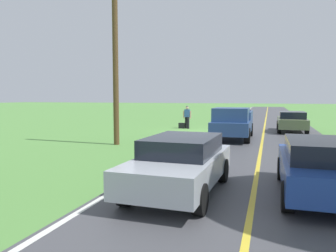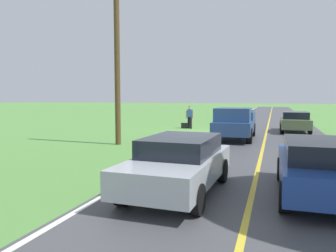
{
  "view_description": "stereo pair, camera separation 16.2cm",
  "coord_description": "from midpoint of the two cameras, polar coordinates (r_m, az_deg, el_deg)",
  "views": [
    {
      "loc": [
        -5.14,
        22.45,
        2.42
      ],
      "look_at": [
        -1.85,
        11.82,
        1.43
      ],
      "focal_mm": 34.97,
      "sensor_mm": 36.0,
      "label": 1
    },
    {
      "loc": [
        -5.29,
        22.4,
        2.42
      ],
      "look_at": [
        -1.85,
        11.82,
        1.43
      ],
      "focal_mm": 34.97,
      "sensor_mm": 36.0,
      "label": 2
    }
  ],
  "objects": [
    {
      "name": "ground_plane",
      "position": [
        23.15,
        4.09,
        -0.91
      ],
      "size": [
        200.0,
        200.0,
        0.0
      ],
      "primitive_type": "plane",
      "color": "#568E42"
    },
    {
      "name": "lane_centre_line",
      "position": [
        22.56,
        16.1,
        -1.24
      ],
      "size": [
        0.14,
        117.6,
        0.0
      ],
      "primitive_type": "cube",
      "color": "gold",
      "rests_on": "ground"
    },
    {
      "name": "suitcase_carried",
      "position": [
        25.14,
        2.21,
        0.07
      ],
      "size": [
        0.46,
        0.21,
        0.42
      ],
      "primitive_type": "cube",
      "rotation": [
        0.0,
        0.0,
        1.58
      ],
      "color": "black",
      "rests_on": "ground"
    },
    {
      "name": "lane_edge_line",
      "position": [
        22.88,
        7.41,
        -0.99
      ],
      "size": [
        0.16,
        117.6,
        0.0
      ],
      "primitive_type": "cube",
      "color": "silver",
      "rests_on": "ground"
    },
    {
      "name": "hitchhiker_walking",
      "position": [
        25.06,
        3.19,
        1.81
      ],
      "size": [
        0.62,
        0.51,
        1.75
      ],
      "color": "black",
      "rests_on": "ground"
    },
    {
      "name": "road_surface",
      "position": [
        22.56,
        16.1,
        -1.25
      ],
      "size": [
        7.28,
        120.0,
        0.0
      ],
      "primitive_type": "cube",
      "color": "#47474C",
      "rests_on": "ground"
    },
    {
      "name": "sedan_ahead_same_lane",
      "position": [
        8.36,
        1.7,
        -6.4
      ],
      "size": [
        2.04,
        4.46,
        1.41
      ],
      "color": "#B2B7C1",
      "rests_on": "ground"
    },
    {
      "name": "sedan_near_oncoming",
      "position": [
        24.11,
        20.61,
        0.82
      ],
      "size": [
        1.95,
        4.41,
        1.41
      ],
      "color": "#66754C",
      "rests_on": "ground"
    },
    {
      "name": "sedan_mid_oncoming",
      "position": [
        8.73,
        24.77,
        -6.38
      ],
      "size": [
        1.95,
        4.41,
        1.41
      ],
      "color": "navy",
      "rests_on": "ground"
    },
    {
      "name": "utility_pole_roadside",
      "position": [
        16.8,
        -9.42,
        10.97
      ],
      "size": [
        0.28,
        0.28,
        8.31
      ],
      "primitive_type": "cylinder",
      "color": "brown",
      "rests_on": "ground"
    },
    {
      "name": "pickup_truck_passing",
      "position": [
        18.96,
        10.96,
        0.62
      ],
      "size": [
        2.13,
        5.42,
        1.82
      ],
      "color": "#2D4C84",
      "rests_on": "ground"
    }
  ]
}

